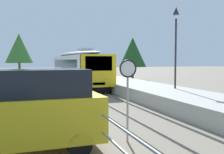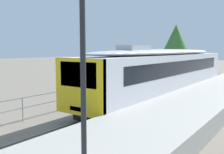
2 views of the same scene
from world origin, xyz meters
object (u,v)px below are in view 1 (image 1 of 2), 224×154
object	(u,v)px
commuter_train	(76,66)
parked_van_yellow	(22,111)
platform_lamp_mid_platform	(176,32)
speed_limit_sign	(128,80)
parked_suv_silver	(20,94)

from	to	relation	value
commuter_train	parked_van_yellow	xyz separation A→B (m)	(-5.52, -21.08, -0.85)
commuter_train	parked_van_yellow	size ratio (longest dim) A/B	3.91
platform_lamp_mid_platform	speed_limit_sign	size ratio (longest dim) A/B	1.91
speed_limit_sign	parked_suv_silver	bearing A→B (deg)	119.73
commuter_train	parked_van_yellow	bearing A→B (deg)	-104.68
parked_suv_silver	speed_limit_sign	bearing A→B (deg)	-60.27
parked_suv_silver	parked_van_yellow	bearing A→B (deg)	-88.81
commuter_train	parked_van_yellow	world-z (taller)	commuter_train
commuter_train	parked_suv_silver	size ratio (longest dim) A/B	4.12
platform_lamp_mid_platform	commuter_train	bearing A→B (deg)	106.59
platform_lamp_mid_platform	speed_limit_sign	bearing A→B (deg)	-130.77
commuter_train	platform_lamp_mid_platform	size ratio (longest dim) A/B	3.61
commuter_train	platform_lamp_mid_platform	distance (m)	14.57
commuter_train	platform_lamp_mid_platform	xyz separation A→B (m)	(4.10, -13.76, 2.48)
speed_limit_sign	parked_van_yellow	xyz separation A→B (m)	(-3.39, -0.09, -0.83)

